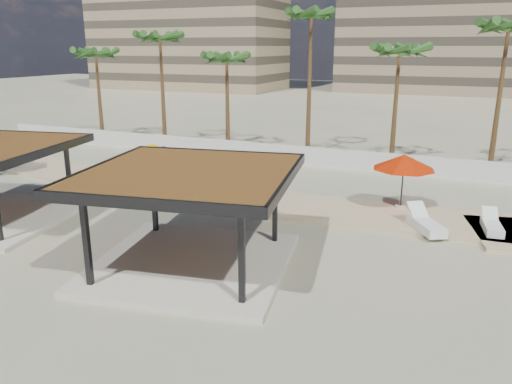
% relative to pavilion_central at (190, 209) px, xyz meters
% --- Properties ---
extents(ground, '(200.00, 200.00, 0.00)m').
position_rel_pavilion_central_xyz_m(ground, '(0.96, 0.82, -2.11)').
color(ground, tan).
rests_on(ground, ground).
extents(promenade, '(44.45, 7.97, 0.24)m').
position_rel_pavilion_central_xyz_m(promenade, '(2.96, 8.48, -2.05)').
color(promenade, '#C6B284').
rests_on(promenade, ground).
extents(boundary_wall, '(56.00, 0.30, 1.20)m').
position_rel_pavilion_central_xyz_m(boundary_wall, '(0.96, 16.82, -1.51)').
color(boundary_wall, silver).
rests_on(boundary_wall, ground).
extents(building_west, '(34.00, 16.00, 32.40)m').
position_rel_pavilion_central_xyz_m(building_west, '(-41.04, 68.82, 13.16)').
color(building_west, '#937F60').
rests_on(building_west, ground).
extents(building_mid, '(38.00, 16.00, 30.40)m').
position_rel_pavilion_central_xyz_m(building_mid, '(4.96, 78.82, 12.16)').
color(building_mid, '#847259').
rests_on(building_mid, ground).
extents(pavilion_central, '(8.10, 8.10, 3.54)m').
position_rel_pavilion_central_xyz_m(pavilion_central, '(0.00, 0.00, 0.00)').
color(pavilion_central, beige).
rests_on(pavilion_central, ground).
extents(umbrella_b, '(3.59, 3.59, 2.65)m').
position_rel_pavilion_central_xyz_m(umbrella_b, '(-6.18, 6.62, 0.34)').
color(umbrella_b, beige).
rests_on(umbrella_b, promenade).
extents(umbrella_c, '(3.47, 3.47, 2.59)m').
position_rel_pavilion_central_xyz_m(umbrella_c, '(5.96, 9.24, 0.29)').
color(umbrella_c, beige).
rests_on(umbrella_c, promenade).
extents(umbrella_f, '(3.58, 3.58, 2.58)m').
position_rel_pavilion_central_xyz_m(umbrella_f, '(-5.46, 6.62, 0.29)').
color(umbrella_f, beige).
rests_on(umbrella_f, promenade).
extents(lounger_a, '(1.57, 2.14, 0.78)m').
position_rel_pavilion_central_xyz_m(lounger_a, '(-4.41, 6.66, -1.74)').
color(lounger_a, white).
rests_on(lounger_a, promenade).
extents(lounger_b, '(0.92, 2.07, 0.76)m').
position_rel_pavilion_central_xyz_m(lounger_b, '(9.88, 7.64, -1.75)').
color(lounger_b, white).
rests_on(lounger_b, promenade).
extents(lounger_c, '(1.88, 2.39, 0.89)m').
position_rel_pavilion_central_xyz_m(lounger_c, '(7.33, 6.67, -1.72)').
color(lounger_c, white).
rests_on(lounger_c, promenade).
extents(palm_a, '(3.00, 3.00, 7.84)m').
position_rel_pavilion_central_xyz_m(palm_a, '(-20.04, 19.12, 4.65)').
color(palm_a, brown).
rests_on(palm_a, ground).
extents(palm_b, '(3.00, 3.00, 9.04)m').
position_rel_pavilion_central_xyz_m(palm_b, '(-14.04, 19.52, 5.78)').
color(palm_b, brown).
rests_on(palm_b, ground).
extents(palm_c, '(3.00, 3.00, 7.58)m').
position_rel_pavilion_central_xyz_m(palm_c, '(-8.04, 18.92, 4.40)').
color(palm_c, brown).
rests_on(palm_c, ground).
extents(palm_d, '(3.00, 3.00, 10.44)m').
position_rel_pavilion_central_xyz_m(palm_d, '(-2.04, 19.72, 7.09)').
color(palm_d, brown).
rests_on(palm_d, ground).
extents(palm_e, '(3.00, 3.00, 8.13)m').
position_rel_pavilion_central_xyz_m(palm_e, '(3.96, 19.22, 4.92)').
color(palm_e, brown).
rests_on(palm_e, ground).
extents(palm_f, '(3.00, 3.00, 9.50)m').
position_rel_pavilion_central_xyz_m(palm_f, '(9.96, 19.42, 6.21)').
color(palm_f, brown).
rests_on(palm_f, ground).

